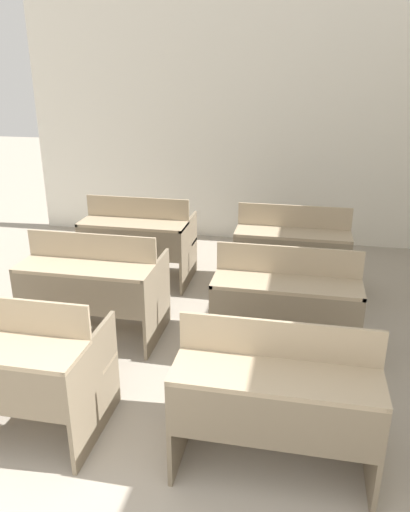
{
  "coord_description": "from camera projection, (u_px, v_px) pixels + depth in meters",
  "views": [
    {
      "loc": [
        0.88,
        -0.78,
        2.29
      ],
      "look_at": [
        0.1,
        3.05,
        0.79
      ],
      "focal_mm": 35.0,
      "sensor_mm": 36.0,
      "label": 1
    }
  ],
  "objects": [
    {
      "name": "bench_second_left",
      "position": [
        93.0,
        285.0,
        4.37
      ],
      "size": [
        1.16,
        0.75,
        0.96
      ],
      "color": "#83745D",
      "rests_on": "ground_plane"
    },
    {
      "name": "bench_front_right",
      "position": [
        276.0,
        394.0,
        2.92
      ],
      "size": [
        1.16,
        0.75,
        0.96
      ],
      "color": "#7E6F58",
      "rests_on": "ground_plane"
    },
    {
      "name": "wall_back",
      "position": [
        241.0,
        124.0,
        6.55
      ],
      "size": [
        5.8,
        0.06,
        3.14
      ],
      "color": "white",
      "rests_on": "ground_plane"
    },
    {
      "name": "bench_third_right",
      "position": [
        292.0,
        249.0,
        5.23
      ],
      "size": [
        1.16,
        0.75,
        0.96
      ],
      "color": "#81715B",
      "rests_on": "ground_plane"
    },
    {
      "name": "bench_second_right",
      "position": [
        286.0,
        301.0,
        4.07
      ],
      "size": [
        1.16,
        0.75,
        0.96
      ],
      "color": "#80715A",
      "rests_on": "ground_plane"
    },
    {
      "name": "bench_front_left",
      "position": [
        9.0,
        364.0,
        3.21
      ],
      "size": [
        1.16,
        0.75,
        0.96
      ],
      "color": "#7F7059",
      "rests_on": "ground_plane"
    },
    {
      "name": "bench_third_left",
      "position": [
        138.0,
        239.0,
        5.53
      ],
      "size": [
        1.16,
        0.75,
        0.96
      ],
      "color": "#7D6E57",
      "rests_on": "ground_plane"
    }
  ]
}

